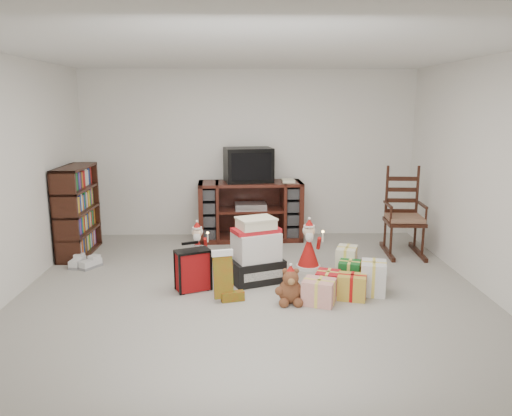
{
  "coord_description": "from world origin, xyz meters",
  "views": [
    {
      "loc": [
        -0.08,
        -5.05,
        2.01
      ],
      "look_at": [
        0.06,
        0.6,
        0.82
      ],
      "focal_mm": 35.0,
      "sensor_mm": 36.0,
      "label": 1
    }
  ],
  "objects_px": {
    "santa_figurine": "(309,249)",
    "mrs_claus_figurine": "(198,248)",
    "red_suitcase": "(193,270)",
    "teddy_bear": "(290,288)",
    "sneaker_pair": "(84,263)",
    "gift_pile": "(256,254)",
    "tv_stand": "(250,211)",
    "crt_television": "(248,165)",
    "gift_cluster": "(347,277)",
    "rocking_chair": "(403,223)",
    "bookshelf": "(77,212)"
  },
  "relations": [
    {
      "from": "red_suitcase",
      "to": "gift_cluster",
      "type": "height_order",
      "value": "red_suitcase"
    },
    {
      "from": "bookshelf",
      "to": "sneaker_pair",
      "type": "xyz_separation_m",
      "value": [
        0.23,
        -0.57,
        -0.52
      ]
    },
    {
      "from": "santa_figurine",
      "to": "mrs_claus_figurine",
      "type": "height_order",
      "value": "santa_figurine"
    },
    {
      "from": "tv_stand",
      "to": "sneaker_pair",
      "type": "bearing_deg",
      "value": -152.15
    },
    {
      "from": "rocking_chair",
      "to": "santa_figurine",
      "type": "distance_m",
      "value": 1.51
    },
    {
      "from": "tv_stand",
      "to": "gift_cluster",
      "type": "bearing_deg",
      "value": -66.8
    },
    {
      "from": "mrs_claus_figurine",
      "to": "sneaker_pair",
      "type": "bearing_deg",
      "value": -178.35
    },
    {
      "from": "tv_stand",
      "to": "gift_pile",
      "type": "relative_size",
      "value": 2.13
    },
    {
      "from": "bookshelf",
      "to": "crt_television",
      "type": "height_order",
      "value": "crt_television"
    },
    {
      "from": "teddy_bear",
      "to": "crt_television",
      "type": "relative_size",
      "value": 0.49
    },
    {
      "from": "mrs_claus_figurine",
      "to": "sneaker_pair",
      "type": "distance_m",
      "value": 1.43
    },
    {
      "from": "gift_pile",
      "to": "santa_figurine",
      "type": "relative_size",
      "value": 1.15
    },
    {
      "from": "mrs_claus_figurine",
      "to": "gift_cluster",
      "type": "xyz_separation_m",
      "value": [
        1.71,
        -0.87,
        -0.08
      ]
    },
    {
      "from": "santa_figurine",
      "to": "gift_cluster",
      "type": "xyz_separation_m",
      "value": [
        0.33,
        -0.72,
        -0.11
      ]
    },
    {
      "from": "gift_pile",
      "to": "sneaker_pair",
      "type": "xyz_separation_m",
      "value": [
        -2.13,
        0.55,
        -0.27
      ]
    },
    {
      "from": "mrs_claus_figurine",
      "to": "gift_cluster",
      "type": "height_order",
      "value": "mrs_claus_figurine"
    },
    {
      "from": "teddy_bear",
      "to": "mrs_claus_figurine",
      "type": "height_order",
      "value": "mrs_claus_figurine"
    },
    {
      "from": "bookshelf",
      "to": "crt_television",
      "type": "distance_m",
      "value": 2.47
    },
    {
      "from": "sneaker_pair",
      "to": "gift_pile",
      "type": "bearing_deg",
      "value": 1.86
    },
    {
      "from": "gift_pile",
      "to": "red_suitcase",
      "type": "relative_size",
      "value": 1.36
    },
    {
      "from": "bookshelf",
      "to": "rocking_chair",
      "type": "bearing_deg",
      "value": -0.67
    },
    {
      "from": "gift_pile",
      "to": "crt_television",
      "type": "bearing_deg",
      "value": 70.27
    },
    {
      "from": "red_suitcase",
      "to": "mrs_claus_figurine",
      "type": "bearing_deg",
      "value": 68.23
    },
    {
      "from": "santa_figurine",
      "to": "red_suitcase",
      "type": "bearing_deg",
      "value": -152.25
    },
    {
      "from": "santa_figurine",
      "to": "gift_cluster",
      "type": "height_order",
      "value": "santa_figurine"
    },
    {
      "from": "santa_figurine",
      "to": "mrs_claus_figurine",
      "type": "relative_size",
      "value": 1.1
    },
    {
      "from": "bookshelf",
      "to": "mrs_claus_figurine",
      "type": "height_order",
      "value": "bookshelf"
    },
    {
      "from": "red_suitcase",
      "to": "teddy_bear",
      "type": "distance_m",
      "value": 1.1
    },
    {
      "from": "crt_television",
      "to": "tv_stand",
      "type": "bearing_deg",
      "value": -63.56
    },
    {
      "from": "teddy_bear",
      "to": "santa_figurine",
      "type": "relative_size",
      "value": 0.58
    },
    {
      "from": "gift_cluster",
      "to": "red_suitcase",
      "type": "bearing_deg",
      "value": 179.78
    },
    {
      "from": "rocking_chair",
      "to": "red_suitcase",
      "type": "relative_size",
      "value": 2.29
    },
    {
      "from": "gift_pile",
      "to": "teddy_bear",
      "type": "relative_size",
      "value": 1.99
    },
    {
      "from": "tv_stand",
      "to": "mrs_claus_figurine",
      "type": "bearing_deg",
      "value": -122.37
    },
    {
      "from": "santa_figurine",
      "to": "crt_television",
      "type": "relative_size",
      "value": 0.84
    },
    {
      "from": "gift_pile",
      "to": "santa_figurine",
      "type": "height_order",
      "value": "gift_pile"
    },
    {
      "from": "tv_stand",
      "to": "crt_television",
      "type": "bearing_deg",
      "value": 123.55
    },
    {
      "from": "teddy_bear",
      "to": "mrs_claus_figurine",
      "type": "distance_m",
      "value": 1.63
    },
    {
      "from": "tv_stand",
      "to": "sneaker_pair",
      "type": "relative_size",
      "value": 3.95
    },
    {
      "from": "mrs_claus_figurine",
      "to": "crt_television",
      "type": "bearing_deg",
      "value": 62.46
    },
    {
      "from": "rocking_chair",
      "to": "crt_television",
      "type": "bearing_deg",
      "value": 163.61
    },
    {
      "from": "rocking_chair",
      "to": "sneaker_pair",
      "type": "distance_m",
      "value": 4.2
    },
    {
      "from": "red_suitcase",
      "to": "gift_cluster",
      "type": "distance_m",
      "value": 1.69
    },
    {
      "from": "rocking_chair",
      "to": "crt_television",
      "type": "xyz_separation_m",
      "value": [
        -2.08,
        0.77,
        0.7
      ]
    },
    {
      "from": "rocking_chair",
      "to": "gift_pile",
      "type": "bearing_deg",
      "value": -148.2
    },
    {
      "from": "sneaker_pair",
      "to": "tv_stand",
      "type": "bearing_deg",
      "value": 47.12
    },
    {
      "from": "gift_pile",
      "to": "mrs_claus_figurine",
      "type": "distance_m",
      "value": 0.93
    },
    {
      "from": "rocking_chair",
      "to": "santa_figurine",
      "type": "bearing_deg",
      "value": -151.11
    },
    {
      "from": "teddy_bear",
      "to": "gift_cluster",
      "type": "relative_size",
      "value": 0.31
    },
    {
      "from": "bookshelf",
      "to": "sneaker_pair",
      "type": "height_order",
      "value": "bookshelf"
    }
  ]
}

